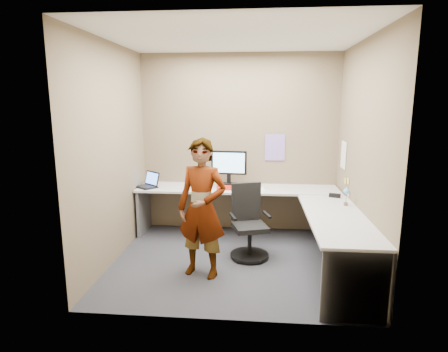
# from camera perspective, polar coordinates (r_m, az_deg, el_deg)

# --- Properties ---
(ground) EXTENTS (3.00, 3.00, 0.00)m
(ground) POSITION_cam_1_polar(r_m,az_deg,el_deg) (4.86, 1.39, -12.85)
(ground) COLOR #26262B
(ground) RESTS_ON ground
(wall_back) EXTENTS (3.00, 0.00, 3.00)m
(wall_back) POSITION_cam_1_polar(r_m,az_deg,el_deg) (5.77, 2.29, 4.94)
(wall_back) COLOR brown
(wall_back) RESTS_ON ground
(wall_right) EXTENTS (0.00, 2.70, 2.70)m
(wall_right) POSITION_cam_1_polar(r_m,az_deg,el_deg) (4.64, 20.33, 2.68)
(wall_right) COLOR brown
(wall_right) RESTS_ON ground
(wall_left) EXTENTS (0.00, 2.70, 2.70)m
(wall_left) POSITION_cam_1_polar(r_m,az_deg,el_deg) (4.81, -16.69, 3.20)
(wall_left) COLOR brown
(wall_left) RESTS_ON ground
(ceiling) EXTENTS (3.00, 3.00, 0.00)m
(ceiling) POSITION_cam_1_polar(r_m,az_deg,el_deg) (4.49, 1.56, 20.42)
(ceiling) COLOR white
(ceiling) RESTS_ON wall_back
(desk) EXTENTS (2.98, 2.58, 0.73)m
(desk) POSITION_cam_1_polar(r_m,az_deg,el_deg) (5.01, 6.71, -4.99)
(desk) COLOR #BDBDBD
(desk) RESTS_ON ground
(paper_ream) EXTENTS (0.34, 0.26, 0.06)m
(paper_ream) POSITION_cam_1_polar(r_m,az_deg,el_deg) (5.49, 0.73, -1.59)
(paper_ream) COLOR red
(paper_ream) RESTS_ON desk
(monitor) EXTENTS (0.52, 0.17, 0.49)m
(monitor) POSITION_cam_1_polar(r_m,az_deg,el_deg) (5.45, 0.76, 1.75)
(monitor) COLOR black
(monitor) RESTS_ON paper_ream
(laptop) EXTENTS (0.41, 0.40, 0.23)m
(laptop) POSITION_cam_1_polar(r_m,az_deg,el_deg) (5.70, -11.41, -1.08)
(laptop) COLOR black
(laptop) RESTS_ON desk
(trackball_mouse) EXTENTS (0.12, 0.08, 0.07)m
(trackball_mouse) POSITION_cam_1_polar(r_m,az_deg,el_deg) (5.67, -2.91, -1.28)
(trackball_mouse) COLOR #B7B7BC
(trackball_mouse) RESTS_ON desk
(origami) EXTENTS (0.10, 0.10, 0.06)m
(origami) POSITION_cam_1_polar(r_m,az_deg,el_deg) (5.42, 5.94, -1.86)
(origami) COLOR white
(origami) RESTS_ON desk
(stapler) EXTENTS (0.16, 0.08, 0.05)m
(stapler) POSITION_cam_1_polar(r_m,az_deg,el_deg) (5.20, 16.53, -2.87)
(stapler) COLOR black
(stapler) RESTS_ON desk
(flower) EXTENTS (0.07, 0.07, 0.22)m
(flower) POSITION_cam_1_polar(r_m,az_deg,el_deg) (4.82, 18.13, -2.66)
(flower) COLOR brown
(flower) RESTS_ON desk
(calendar_purple) EXTENTS (0.30, 0.01, 0.40)m
(calendar_purple) POSITION_cam_1_polar(r_m,az_deg,el_deg) (5.76, 7.77, 4.34)
(calendar_purple) COLOR #846BB7
(calendar_purple) RESTS_ON wall_back
(calendar_white) EXTENTS (0.01, 0.28, 0.38)m
(calendar_white) POSITION_cam_1_polar(r_m,az_deg,el_deg) (5.51, 17.75, 3.07)
(calendar_white) COLOR white
(calendar_white) RESTS_ON wall_right
(sticky_note_a) EXTENTS (0.01, 0.07, 0.07)m
(sticky_note_a) POSITION_cam_1_polar(r_m,az_deg,el_deg) (5.23, 18.38, -0.74)
(sticky_note_a) COLOR #F2E059
(sticky_note_a) RESTS_ON wall_right
(sticky_note_b) EXTENTS (0.01, 0.07, 0.07)m
(sticky_note_b) POSITION_cam_1_polar(r_m,az_deg,el_deg) (5.30, 18.17, -2.00)
(sticky_note_b) COLOR pink
(sticky_note_b) RESTS_ON wall_right
(sticky_note_c) EXTENTS (0.01, 0.07, 0.07)m
(sticky_note_c) POSITION_cam_1_polar(r_m,az_deg,el_deg) (5.19, 18.45, -2.52)
(sticky_note_c) COLOR pink
(sticky_note_c) RESTS_ON wall_right
(sticky_note_d) EXTENTS (0.01, 0.07, 0.07)m
(sticky_note_d) POSITION_cam_1_polar(r_m,az_deg,el_deg) (5.37, 18.00, -0.72)
(sticky_note_d) COLOR #F2E059
(sticky_note_d) RESTS_ON wall_right
(office_chair) EXTENTS (0.54, 0.52, 0.94)m
(office_chair) POSITION_cam_1_polar(r_m,az_deg,el_deg) (4.88, 3.77, -7.92)
(office_chair) COLOR black
(office_chair) RESTS_ON ground
(person) EXTENTS (0.66, 0.52, 1.59)m
(person) POSITION_cam_1_polar(r_m,az_deg,el_deg) (4.26, -3.38, -4.97)
(person) COLOR #999399
(person) RESTS_ON ground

